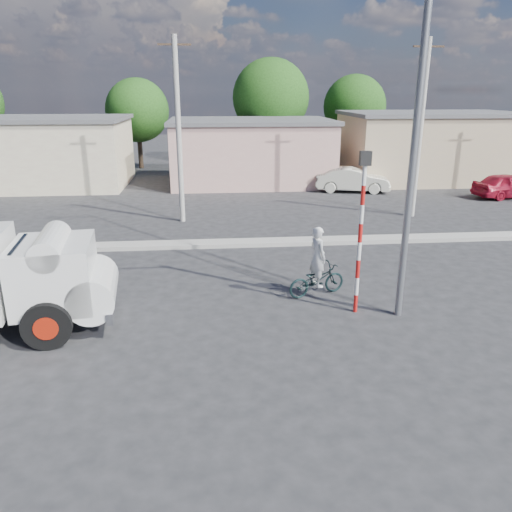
{
  "coord_description": "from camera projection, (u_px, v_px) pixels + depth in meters",
  "views": [
    {
      "loc": [
        -0.66,
        -10.73,
        5.8
      ],
      "look_at": [
        0.57,
        2.69,
        1.3
      ],
      "focal_mm": 35.0,
      "sensor_mm": 36.0,
      "label": 1
    }
  ],
  "objects": [
    {
      "name": "building_row",
      "position": [
        237.0,
        150.0,
        32.23
      ],
      "size": [
        37.8,
        7.3,
        4.44
      ],
      "color": "beige",
      "rests_on": "ground"
    },
    {
      "name": "car_cream",
      "position": [
        353.0,
        180.0,
        29.65
      ],
      "size": [
        4.55,
        2.46,
        1.42
      ],
      "primitive_type": "imported",
      "rotation": [
        0.0,
        0.0,
        1.34
      ],
      "color": "beige",
      "rests_on": "ground"
    },
    {
      "name": "utility_poles",
      "position": [
        296.0,
        130.0,
        22.36
      ],
      "size": [
        35.4,
        0.24,
        8.0
      ],
      "color": "#99968E",
      "rests_on": "ground"
    },
    {
      "name": "bicycle",
      "position": [
        317.0,
        280.0,
        14.69
      ],
      "size": [
        1.93,
        1.2,
        0.96
      ],
      "primitive_type": "imported",
      "rotation": [
        0.0,
        0.0,
        1.91
      ],
      "color": "black",
      "rests_on": "ground"
    },
    {
      "name": "ground_plane",
      "position": [
        243.0,
        343.0,
        12.03
      ],
      "size": [
        120.0,
        120.0,
        0.0
      ],
      "primitive_type": "plane",
      "color": "#252628",
      "rests_on": "ground"
    },
    {
      "name": "traffic_pole",
      "position": [
        361.0,
        220.0,
        12.91
      ],
      "size": [
        0.28,
        0.18,
        4.36
      ],
      "color": "red",
      "rests_on": "ground"
    },
    {
      "name": "median",
      "position": [
        229.0,
        243.0,
        19.56
      ],
      "size": [
        40.0,
        0.8,
        0.16
      ],
      "primitive_type": "cube",
      "color": "#99968E",
      "rests_on": "ground"
    },
    {
      "name": "cyclist",
      "position": [
        317.0,
        266.0,
        14.56
      ],
      "size": [
        0.62,
        0.76,
        1.8
      ],
      "primitive_type": "imported",
      "rotation": [
        0.0,
        0.0,
        1.91
      ],
      "color": "silver",
      "rests_on": "ground"
    },
    {
      "name": "tree_row",
      "position": [
        187.0,
        104.0,
        37.34
      ],
      "size": [
        34.13,
        7.32,
        8.1
      ],
      "color": "#38281E",
      "rests_on": "ground"
    },
    {
      "name": "car_red",
      "position": [
        508.0,
        185.0,
        28.06
      ],
      "size": [
        4.29,
        2.39,
        1.38
      ],
      "primitive_type": "imported",
      "rotation": [
        0.0,
        0.0,
        1.77
      ],
      "color": "#B0162E",
      "rests_on": "ground"
    },
    {
      "name": "streetlight",
      "position": [
        410.0,
        127.0,
        11.95
      ],
      "size": [
        2.34,
        0.22,
        9.0
      ],
      "color": "slate",
      "rests_on": "ground"
    }
  ]
}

